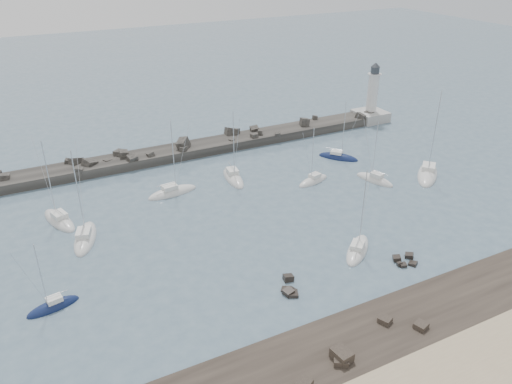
{
  "coord_description": "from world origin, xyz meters",
  "views": [
    {
      "loc": [
        -29.77,
        -52.33,
        39.75
      ],
      "look_at": [
        2.9,
        12.0,
        2.64
      ],
      "focal_mm": 35.0,
      "sensor_mm": 36.0,
      "label": 1
    }
  ],
  "objects_px": {
    "sailboat_3": "(85,239)",
    "sailboat_5": "(233,178)",
    "sailboat_2": "(53,307)",
    "sailboat_10": "(427,175)",
    "sailboat_4": "(172,193)",
    "sailboat_1": "(59,221)",
    "sailboat_8": "(313,181)",
    "sailboat_9": "(375,180)",
    "sailboat_6": "(357,250)",
    "sailboat_7": "(338,157)",
    "lighthouse": "(371,108)"
  },
  "relations": [
    {
      "from": "sailboat_1",
      "to": "sailboat_6",
      "type": "height_order",
      "value": "sailboat_1"
    },
    {
      "from": "sailboat_10",
      "to": "sailboat_3",
      "type": "bearing_deg",
      "value": 174.24
    },
    {
      "from": "sailboat_1",
      "to": "sailboat_7",
      "type": "distance_m",
      "value": 53.48
    },
    {
      "from": "sailboat_8",
      "to": "sailboat_9",
      "type": "height_order",
      "value": "sailboat_9"
    },
    {
      "from": "sailboat_1",
      "to": "sailboat_8",
      "type": "xyz_separation_m",
      "value": [
        43.11,
        -5.96,
        -0.01
      ]
    },
    {
      "from": "sailboat_1",
      "to": "sailboat_4",
      "type": "distance_m",
      "value": 18.83
    },
    {
      "from": "sailboat_2",
      "to": "sailboat_5",
      "type": "bearing_deg",
      "value": 33.58
    },
    {
      "from": "sailboat_8",
      "to": "sailboat_7",
      "type": "bearing_deg",
      "value": 33.6
    },
    {
      "from": "lighthouse",
      "to": "sailboat_7",
      "type": "distance_m",
      "value": 25.77
    },
    {
      "from": "sailboat_2",
      "to": "sailboat_1",
      "type": "bearing_deg",
      "value": 80.55
    },
    {
      "from": "sailboat_3",
      "to": "sailboat_8",
      "type": "relative_size",
      "value": 1.32
    },
    {
      "from": "sailboat_4",
      "to": "sailboat_5",
      "type": "height_order",
      "value": "sailboat_5"
    },
    {
      "from": "sailboat_3",
      "to": "sailboat_5",
      "type": "xyz_separation_m",
      "value": [
        27.96,
        8.82,
        0.0
      ]
    },
    {
      "from": "sailboat_1",
      "to": "sailboat_7",
      "type": "bearing_deg",
      "value": 0.99
    },
    {
      "from": "sailboat_5",
      "to": "sailboat_6",
      "type": "distance_m",
      "value": 29.99
    },
    {
      "from": "sailboat_1",
      "to": "sailboat_8",
      "type": "relative_size",
      "value": 1.26
    },
    {
      "from": "sailboat_4",
      "to": "sailboat_7",
      "type": "height_order",
      "value": "sailboat_4"
    },
    {
      "from": "sailboat_4",
      "to": "sailboat_7",
      "type": "distance_m",
      "value": 34.68
    },
    {
      "from": "sailboat_2",
      "to": "sailboat_10",
      "type": "height_order",
      "value": "sailboat_10"
    },
    {
      "from": "sailboat_1",
      "to": "sailboat_10",
      "type": "xyz_separation_m",
      "value": [
        63.58,
        -13.29,
        -0.0
      ]
    },
    {
      "from": "sailboat_2",
      "to": "sailboat_10",
      "type": "distance_m",
      "value": 67.52
    },
    {
      "from": "sailboat_4",
      "to": "sailboat_5",
      "type": "bearing_deg",
      "value": 2.48
    },
    {
      "from": "sailboat_2",
      "to": "sailboat_5",
      "type": "distance_m",
      "value": 40.97
    },
    {
      "from": "sailboat_2",
      "to": "sailboat_3",
      "type": "relative_size",
      "value": 0.67
    },
    {
      "from": "sailboat_1",
      "to": "sailboat_6",
      "type": "bearing_deg",
      "value": -37.22
    },
    {
      "from": "sailboat_3",
      "to": "sailboat_4",
      "type": "bearing_deg",
      "value": 27.27
    },
    {
      "from": "sailboat_3",
      "to": "sailboat_1",
      "type": "bearing_deg",
      "value": 110.49
    },
    {
      "from": "sailboat_7",
      "to": "sailboat_10",
      "type": "bearing_deg",
      "value": -54.59
    },
    {
      "from": "sailboat_7",
      "to": "sailboat_9",
      "type": "distance_m",
      "value": 11.63
    },
    {
      "from": "sailboat_5",
      "to": "sailboat_10",
      "type": "height_order",
      "value": "sailboat_10"
    },
    {
      "from": "lighthouse",
      "to": "sailboat_8",
      "type": "height_order",
      "value": "lighthouse"
    },
    {
      "from": "sailboat_2",
      "to": "sailboat_4",
      "type": "relative_size",
      "value": 0.71
    },
    {
      "from": "sailboat_2",
      "to": "sailboat_3",
      "type": "height_order",
      "value": "sailboat_3"
    },
    {
      "from": "sailboat_1",
      "to": "sailboat_5",
      "type": "height_order",
      "value": "sailboat_1"
    },
    {
      "from": "sailboat_3",
      "to": "sailboat_10",
      "type": "height_order",
      "value": "sailboat_10"
    },
    {
      "from": "sailboat_10",
      "to": "sailboat_4",
      "type": "bearing_deg",
      "value": 162.12
    },
    {
      "from": "sailboat_10",
      "to": "sailboat_9",
      "type": "bearing_deg",
      "value": 165.86
    },
    {
      "from": "sailboat_8",
      "to": "sailboat_10",
      "type": "height_order",
      "value": "sailboat_10"
    },
    {
      "from": "sailboat_3",
      "to": "sailboat_9",
      "type": "distance_m",
      "value": 50.76
    },
    {
      "from": "sailboat_5",
      "to": "sailboat_9",
      "type": "height_order",
      "value": "sailboat_5"
    },
    {
      "from": "sailboat_5",
      "to": "sailboat_10",
      "type": "bearing_deg",
      "value": -24.43
    },
    {
      "from": "sailboat_3",
      "to": "sailboat_7",
      "type": "xyz_separation_m",
      "value": [
        50.8,
        8.07,
        -0.02
      ]
    },
    {
      "from": "sailboat_3",
      "to": "sailboat_9",
      "type": "bearing_deg",
      "value": -4.02
    },
    {
      "from": "sailboat_2",
      "to": "sailboat_9",
      "type": "height_order",
      "value": "sailboat_9"
    },
    {
      "from": "sailboat_2",
      "to": "sailboat_6",
      "type": "bearing_deg",
      "value": -9.57
    },
    {
      "from": "sailboat_8",
      "to": "sailboat_10",
      "type": "xyz_separation_m",
      "value": [
        20.47,
        -7.33,
        0.01
      ]
    },
    {
      "from": "sailboat_1",
      "to": "sailboat_2",
      "type": "bearing_deg",
      "value": -99.45
    },
    {
      "from": "sailboat_2",
      "to": "sailboat_6",
      "type": "xyz_separation_m",
      "value": [
        40.01,
        -6.75,
        -0.0
      ]
    },
    {
      "from": "sailboat_2",
      "to": "sailboat_6",
      "type": "height_order",
      "value": "sailboat_6"
    },
    {
      "from": "lighthouse",
      "to": "sailboat_8",
      "type": "relative_size",
      "value": 1.28
    }
  ]
}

